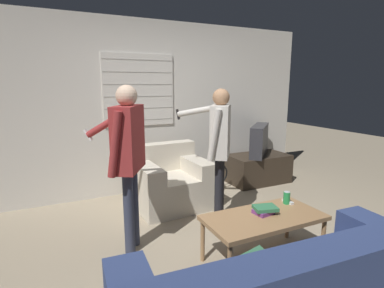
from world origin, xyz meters
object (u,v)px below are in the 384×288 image
coffee_table (264,220)px  person_left_standing (128,148)px  armchair_beige (170,182)px  person_right_standing (219,139)px  soda_can (287,198)px  tv (259,140)px  spare_remote (288,202)px  floor_fan (218,177)px  book_stack (264,210)px

coffee_table → person_left_standing: person_left_standing is taller
armchair_beige → person_right_standing: person_right_standing is taller
person_left_standing → coffee_table: bearing=-94.1°
person_left_standing → soda_can: 1.65m
armchair_beige → person_left_standing: size_ratio=0.61×
tv → spare_remote: bearing=15.6°
person_right_standing → soda_can: person_right_standing is taller
soda_can → floor_fan: 1.76m
floor_fan → tv: bearing=3.9°
armchair_beige → tv: size_ratio=1.35×
soda_can → coffee_table: bearing=-160.8°
coffee_table → tv: 2.39m
book_stack → floor_fan: (0.56, 1.81, -0.28)m
soda_can → floor_fan: (0.21, 1.72, -0.30)m
floor_fan → person_right_standing: bearing=-120.0°
armchair_beige → book_stack: bearing=99.2°
armchair_beige → soda_can: bearing=112.1°
coffee_table → floor_fan: size_ratio=2.60×
coffee_table → tv: size_ratio=1.52×
coffee_table → person_left_standing: 1.43m
soda_can → book_stack: bearing=-164.9°
coffee_table → book_stack: (0.03, 0.04, 0.08)m
person_left_standing → person_right_standing: bearing=-49.9°
person_left_standing → person_right_standing: (1.11, 0.19, -0.03)m
book_stack → floor_fan: size_ratio=0.56×
tv → spare_remote: size_ratio=5.54×
tv → floor_fan: 0.96m
coffee_table → soda_can: (0.38, 0.13, 0.10)m
book_stack → soda_can: soda_can is taller
person_right_standing → floor_fan: (0.54, 0.93, -0.79)m
person_left_standing → spare_remote: (1.47, -0.59, -0.57)m
coffee_table → soda_can: bearing=19.2°
armchair_beige → tv: (1.70, 0.29, 0.40)m
armchair_beige → coffee_table: armchair_beige is taller
coffee_table → book_stack: 0.09m
person_left_standing → floor_fan: size_ratio=3.82×
tv → floor_fan: tv is taller
person_right_standing → spare_remote: person_right_standing is taller
armchair_beige → tv: tv is taller
spare_remote → person_left_standing: bearing=155.6°
person_left_standing → person_right_standing: 1.13m
spare_remote → floor_fan: bearing=81.6°
coffee_table → floor_fan: bearing=72.3°
coffee_table → spare_remote: size_ratio=8.41×
floor_fan → person_left_standing: bearing=-145.9°
armchair_beige → tv: bearing=-172.9°
person_left_standing → floor_fan: person_left_standing is taller
person_right_standing → spare_remote: bearing=-118.8°
book_stack → floor_fan: 1.92m
book_stack → floor_fan: book_stack is taller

